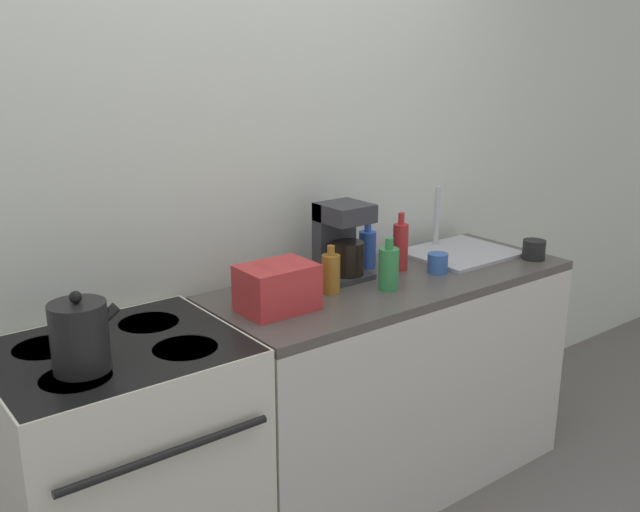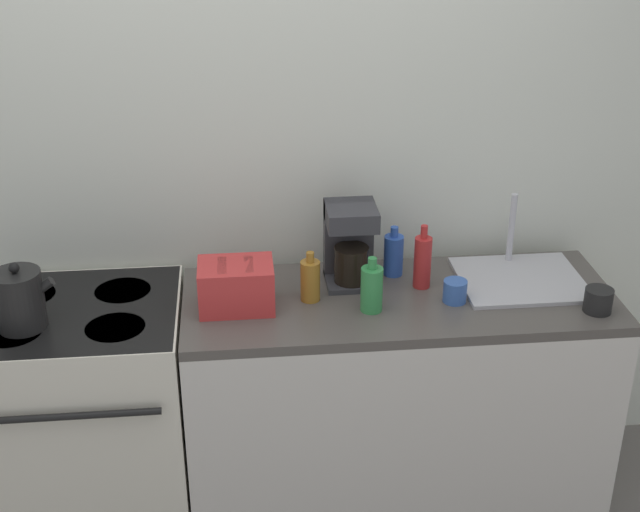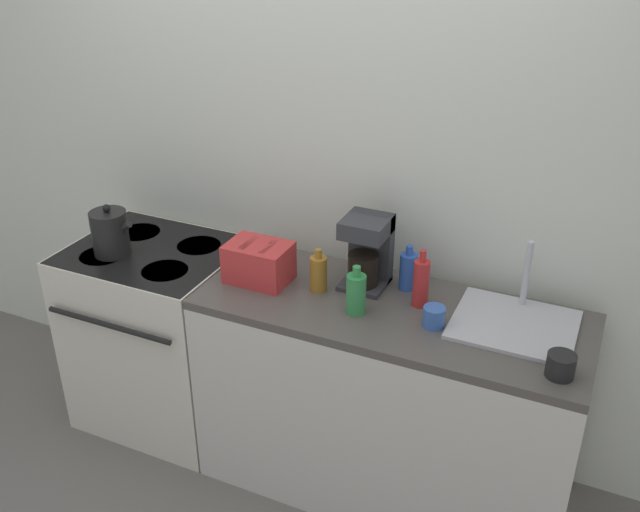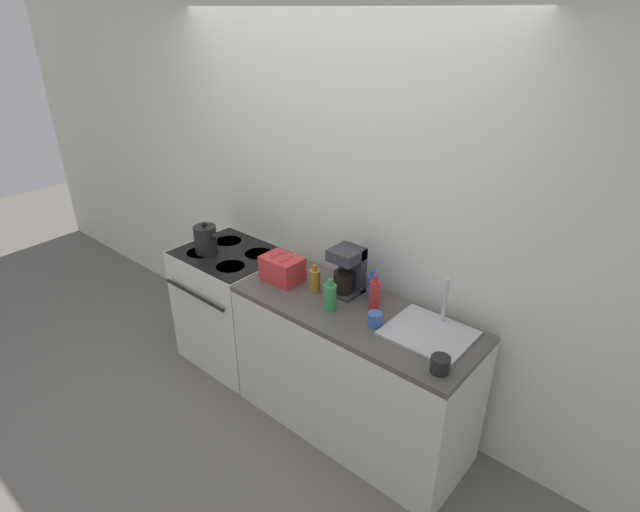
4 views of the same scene
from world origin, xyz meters
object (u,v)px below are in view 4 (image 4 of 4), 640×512
(toaster, at_px, (282,269))
(cup_black, at_px, (440,365))
(bottle_green, at_px, (330,297))
(kettle, at_px, (206,239))
(bottle_red, at_px, (374,296))
(cup_blue, at_px, (375,319))
(coffee_maker, at_px, (348,269))
(bottle_amber, at_px, (315,280))
(bottle_blue, at_px, (373,287))
(stove, at_px, (234,305))

(toaster, relative_size, cup_black, 2.64)
(bottle_green, bearing_deg, kettle, 179.70)
(bottle_red, distance_m, cup_black, 0.61)
(cup_blue, bearing_deg, coffee_maker, 150.31)
(bottle_red, relative_size, cup_blue, 2.88)
(toaster, xyz_separation_m, cup_blue, (0.75, -0.04, -0.04))
(bottle_red, distance_m, cup_blue, 0.16)
(toaster, height_order, coffee_maker, coffee_maker)
(bottle_amber, height_order, cup_blue, bottle_amber)
(toaster, distance_m, coffee_maker, 0.45)
(bottle_blue, bearing_deg, toaster, -161.71)
(coffee_maker, xyz_separation_m, cup_black, (0.81, -0.31, -0.11))
(coffee_maker, relative_size, cup_black, 3.09)
(bottle_red, bearing_deg, stove, -177.58)
(stove, relative_size, cup_blue, 11.00)
(kettle, distance_m, bottle_green, 1.16)
(cup_blue, bearing_deg, stove, 176.98)
(kettle, xyz_separation_m, cup_blue, (1.45, 0.03, -0.06))
(stove, height_order, toaster, toaster)
(bottle_amber, xyz_separation_m, cup_blue, (0.50, -0.06, -0.04))
(coffee_maker, relative_size, bottle_amber, 1.63)
(bottle_blue, distance_m, cup_black, 0.73)
(stove, height_order, bottle_green, bottle_green)
(toaster, distance_m, bottle_red, 0.67)
(bottle_blue, xyz_separation_m, cup_black, (0.64, -0.35, -0.04))
(stove, height_order, kettle, kettle)
(cup_black, bearing_deg, stove, 174.01)
(bottle_red, bearing_deg, bottle_green, -143.34)
(bottle_amber, bearing_deg, coffee_maker, 40.19)
(toaster, relative_size, coffee_maker, 0.85)
(kettle, height_order, cup_black, kettle)
(kettle, xyz_separation_m, bottle_amber, (0.96, 0.09, -0.03))
(stove, relative_size, toaster, 3.56)
(cup_black, bearing_deg, toaster, 172.74)
(coffee_maker, height_order, bottle_red, coffee_maker)
(bottle_red, height_order, cup_black, bottle_red)
(bottle_green, bearing_deg, bottle_blue, 64.97)
(stove, height_order, cup_black, cup_black)
(toaster, distance_m, cup_blue, 0.75)
(stove, xyz_separation_m, bottle_amber, (0.83, -0.01, 0.52))
(kettle, relative_size, bottle_green, 1.19)
(kettle, xyz_separation_m, bottle_green, (1.16, -0.01, -0.02))
(kettle, distance_m, bottle_red, 1.37)
(coffee_maker, xyz_separation_m, cup_blue, (0.34, -0.19, -0.11))
(toaster, height_order, bottle_green, bottle_green)
(coffee_maker, bearing_deg, stove, -172.74)
(bottle_blue, bearing_deg, bottle_red, -51.37)
(kettle, distance_m, toaster, 0.71)
(stove, distance_m, kettle, 0.57)
(stove, bearing_deg, toaster, -3.25)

